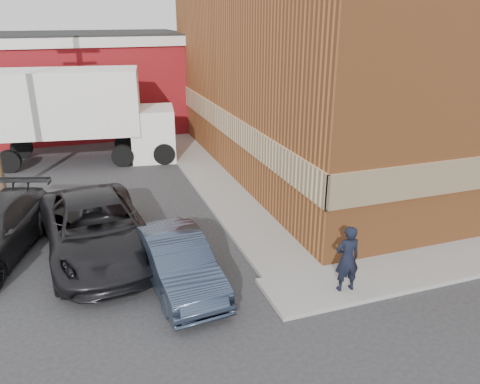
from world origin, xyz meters
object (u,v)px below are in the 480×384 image
object	(u,v)px
man	(347,259)
sedan	(178,262)
suv_a	(97,228)
box_truck	(84,110)
warehouse	(46,83)
brick_building	(370,59)

from	to	relation	value
man	sedan	xyz separation A→B (m)	(-3.89, 1.77, -0.30)
suv_a	box_truck	bearing A→B (deg)	83.26
warehouse	man	distance (m)	22.56
man	sedan	bearing A→B (deg)	-20.54
suv_a	warehouse	bearing A→B (deg)	89.96
brick_building	sedan	world-z (taller)	brick_building
brick_building	man	bearing A→B (deg)	-124.58
box_truck	warehouse	bearing A→B (deg)	113.29
brick_building	suv_a	bearing A→B (deg)	-154.79
brick_building	box_truck	world-z (taller)	brick_building
suv_a	man	bearing A→B (deg)	-41.75
sedan	suv_a	bearing A→B (deg)	122.60
brick_building	suv_a	world-z (taller)	brick_building
box_truck	suv_a	bearing A→B (deg)	-82.15
warehouse	box_truck	bearing A→B (deg)	-75.58
brick_building	box_truck	distance (m)	13.35
man	box_truck	xyz separation A→B (m)	(-5.58, 13.94, 1.48)
man	box_truck	world-z (taller)	box_truck
man	suv_a	bearing A→B (deg)	-32.15
brick_building	sedan	distance (m)	14.38
man	warehouse	bearing A→B (deg)	-66.76
brick_building	sedan	xyz separation A→B (m)	(-10.93, -8.45, -3.99)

